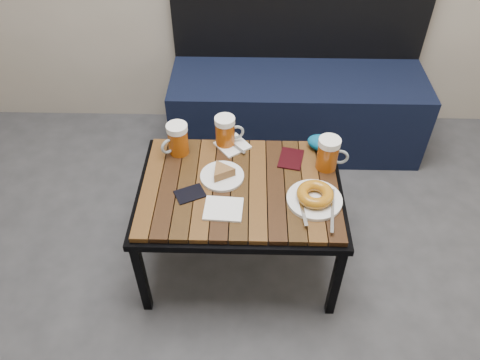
{
  "coord_description": "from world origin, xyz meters",
  "views": [
    {
      "loc": [
        -0.17,
        -0.49,
        1.8
      ],
      "look_at": [
        -0.21,
        0.87,
        0.5
      ],
      "focal_mm": 35.0,
      "sensor_mm": 36.0,
      "label": 1
    }
  ],
  "objects_px": {
    "passport_burgundy": "(291,159)",
    "beer_mug_right": "(329,154)",
    "plate_pie": "(222,174)",
    "passport_navy": "(190,194)",
    "beer_mug_left": "(177,139)",
    "beer_mug_centre": "(226,131)",
    "knit_pouch": "(324,143)",
    "plate_bagel": "(315,197)",
    "cafe_table": "(240,193)",
    "bench": "(296,102)"
  },
  "relations": [
    {
      "from": "plate_bagel",
      "to": "knit_pouch",
      "type": "xyz_separation_m",
      "value": [
        0.07,
        0.32,
        0.01
      ]
    },
    {
      "from": "beer_mug_left",
      "to": "beer_mug_right",
      "type": "distance_m",
      "value": 0.64
    },
    {
      "from": "knit_pouch",
      "to": "beer_mug_centre",
      "type": "bearing_deg",
      "value": 176.75
    },
    {
      "from": "bench",
      "to": "knit_pouch",
      "type": "bearing_deg",
      "value": -84.83
    },
    {
      "from": "bench",
      "to": "knit_pouch",
      "type": "height_order",
      "value": "bench"
    },
    {
      "from": "beer_mug_left",
      "to": "passport_navy",
      "type": "xyz_separation_m",
      "value": [
        0.07,
        -0.26,
        -0.07
      ]
    },
    {
      "from": "bench",
      "to": "passport_burgundy",
      "type": "relative_size",
      "value": 10.36
    },
    {
      "from": "beer_mug_centre",
      "to": "beer_mug_right",
      "type": "relative_size",
      "value": 0.97
    },
    {
      "from": "beer_mug_right",
      "to": "beer_mug_centre",
      "type": "bearing_deg",
      "value": 167.54
    },
    {
      "from": "plate_bagel",
      "to": "passport_navy",
      "type": "height_order",
      "value": "plate_bagel"
    },
    {
      "from": "beer_mug_centre",
      "to": "knit_pouch",
      "type": "height_order",
      "value": "beer_mug_centre"
    },
    {
      "from": "beer_mug_centre",
      "to": "knit_pouch",
      "type": "relative_size",
      "value": 0.98
    },
    {
      "from": "plate_pie",
      "to": "passport_burgundy",
      "type": "distance_m",
      "value": 0.31
    },
    {
      "from": "beer_mug_centre",
      "to": "passport_burgundy",
      "type": "relative_size",
      "value": 1.06
    },
    {
      "from": "beer_mug_left",
      "to": "bench",
      "type": "bearing_deg",
      "value": -170.62
    },
    {
      "from": "cafe_table",
      "to": "passport_navy",
      "type": "bearing_deg",
      "value": -163.56
    },
    {
      "from": "beer_mug_left",
      "to": "knit_pouch",
      "type": "relative_size",
      "value": 1.0
    },
    {
      "from": "cafe_table",
      "to": "plate_pie",
      "type": "distance_m",
      "value": 0.11
    },
    {
      "from": "cafe_table",
      "to": "beer_mug_right",
      "type": "distance_m",
      "value": 0.4
    },
    {
      "from": "cafe_table",
      "to": "plate_bagel",
      "type": "bearing_deg",
      "value": -15.93
    },
    {
      "from": "knit_pouch",
      "to": "plate_pie",
      "type": "bearing_deg",
      "value": -156.17
    },
    {
      "from": "beer_mug_right",
      "to": "plate_pie",
      "type": "height_order",
      "value": "beer_mug_right"
    },
    {
      "from": "beer_mug_right",
      "to": "plate_bagel",
      "type": "height_order",
      "value": "beer_mug_right"
    },
    {
      "from": "knit_pouch",
      "to": "beer_mug_left",
      "type": "bearing_deg",
      "value": -176.64
    },
    {
      "from": "plate_bagel",
      "to": "passport_burgundy",
      "type": "bearing_deg",
      "value": 107.39
    },
    {
      "from": "beer_mug_left",
      "to": "passport_navy",
      "type": "distance_m",
      "value": 0.28
    },
    {
      "from": "bench",
      "to": "beer_mug_right",
      "type": "height_order",
      "value": "bench"
    },
    {
      "from": "passport_burgundy",
      "to": "beer_mug_right",
      "type": "bearing_deg",
      "value": -4.87
    },
    {
      "from": "beer_mug_left",
      "to": "passport_burgundy",
      "type": "distance_m",
      "value": 0.49
    },
    {
      "from": "bench",
      "to": "plate_bagel",
      "type": "relative_size",
      "value": 4.9
    },
    {
      "from": "beer_mug_left",
      "to": "beer_mug_right",
      "type": "xyz_separation_m",
      "value": [
        0.64,
        -0.08,
        0.0
      ]
    },
    {
      "from": "beer_mug_left",
      "to": "plate_pie",
      "type": "distance_m",
      "value": 0.26
    },
    {
      "from": "cafe_table",
      "to": "beer_mug_centre",
      "type": "xyz_separation_m",
      "value": [
        -0.07,
        0.26,
        0.12
      ]
    },
    {
      "from": "plate_pie",
      "to": "passport_navy",
      "type": "xyz_separation_m",
      "value": [
        -0.12,
        -0.1,
        -0.02
      ]
    },
    {
      "from": "bench",
      "to": "plate_pie",
      "type": "distance_m",
      "value": 0.96
    },
    {
      "from": "passport_navy",
      "to": "knit_pouch",
      "type": "relative_size",
      "value": 0.78
    },
    {
      "from": "plate_pie",
      "to": "passport_navy",
      "type": "distance_m",
      "value": 0.16
    },
    {
      "from": "beer_mug_left",
      "to": "knit_pouch",
      "type": "xyz_separation_m",
      "value": [
        0.63,
        0.04,
        -0.04
      ]
    },
    {
      "from": "bench",
      "to": "passport_burgundy",
      "type": "bearing_deg",
      "value": -96.6
    },
    {
      "from": "plate_bagel",
      "to": "passport_navy",
      "type": "xyz_separation_m",
      "value": [
        -0.49,
        0.03,
        -0.02
      ]
    },
    {
      "from": "beer_mug_centre",
      "to": "knit_pouch",
      "type": "bearing_deg",
      "value": -16.94
    },
    {
      "from": "bench",
      "to": "passport_navy",
      "type": "height_order",
      "value": "bench"
    },
    {
      "from": "passport_burgundy",
      "to": "knit_pouch",
      "type": "distance_m",
      "value": 0.16
    },
    {
      "from": "beer_mug_right",
      "to": "knit_pouch",
      "type": "height_order",
      "value": "beer_mug_right"
    },
    {
      "from": "cafe_table",
      "to": "passport_navy",
      "type": "height_order",
      "value": "passport_navy"
    },
    {
      "from": "plate_bagel",
      "to": "beer_mug_centre",
      "type": "bearing_deg",
      "value": 136.44
    },
    {
      "from": "plate_pie",
      "to": "passport_navy",
      "type": "relative_size",
      "value": 1.59
    },
    {
      "from": "beer_mug_left",
      "to": "cafe_table",
      "type": "bearing_deg",
      "value": 102.63
    },
    {
      "from": "beer_mug_left",
      "to": "plate_pie",
      "type": "height_order",
      "value": "beer_mug_left"
    },
    {
      "from": "bench",
      "to": "plate_pie",
      "type": "bearing_deg",
      "value": -113.76
    }
  ]
}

